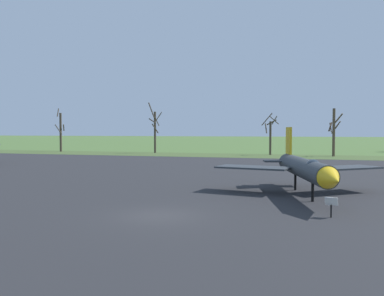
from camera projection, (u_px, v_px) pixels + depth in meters
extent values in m
plane|color=#4C6B33|center=(159.00, 217.00, 20.90)|extent=(600.00, 600.00, 0.00)
cube|color=#28282B|center=(230.00, 179.00, 37.15)|extent=(108.70, 56.73, 0.05)
cube|color=#455A2C|center=(272.00, 156.00, 69.96)|extent=(168.70, 12.00, 0.06)
cylinder|color=#33383D|center=(303.00, 168.00, 27.40)|extent=(4.14, 11.09, 1.29)
cone|color=yellow|center=(333.00, 180.00, 20.93)|extent=(1.61, 2.05, 1.18)
cylinder|color=black|center=(286.00, 162.00, 33.21)|extent=(1.05, 0.92, 0.90)
ellipsoid|color=#19232D|center=(313.00, 166.00, 24.91)|extent=(0.84, 1.58, 0.79)
cube|color=#33383D|center=(253.00, 167.00, 28.98)|extent=(5.25, 3.06, 0.12)
cube|color=#33383D|center=(344.00, 168.00, 28.76)|extent=(5.22, 4.89, 0.12)
cube|color=yellow|center=(289.00, 141.00, 32.31)|extent=(0.58, 1.64, 2.09)
cube|color=#33383D|center=(275.00, 161.00, 32.39)|extent=(1.89, 1.58, 0.12)
cube|color=#33383D|center=(303.00, 161.00, 32.32)|extent=(1.89, 1.58, 0.12)
cylinder|color=black|center=(313.00, 192.00, 25.00)|extent=(0.17, 0.17, 1.20)
cylinder|color=black|center=(295.00, 182.00, 29.89)|extent=(0.17, 0.17, 1.20)
cylinder|color=black|center=(331.00, 212.00, 20.42)|extent=(0.08, 0.08, 0.67)
cube|color=white|center=(331.00, 201.00, 20.40)|extent=(0.64, 0.33, 0.42)
cylinder|color=#42382D|center=(61.00, 132.00, 85.38)|extent=(0.45, 0.45, 7.95)
cylinder|color=#42382D|center=(64.00, 128.00, 85.48)|extent=(0.89, 1.29, 1.35)
cylinder|color=#42382D|center=(58.00, 129.00, 84.63)|extent=(1.67, 0.20, 2.05)
cylinder|color=#42382D|center=(58.00, 113.00, 85.20)|extent=(0.55, 1.17, 1.71)
cylinder|color=#42382D|center=(155.00, 132.00, 80.24)|extent=(0.41, 0.41, 7.95)
cylinder|color=#42382D|center=(152.00, 121.00, 79.47)|extent=(1.69, 0.61, 1.07)
cylinder|color=#42382D|center=(157.00, 122.00, 79.82)|extent=(0.57, 1.18, 1.67)
cylinder|color=#42382D|center=(158.00, 118.00, 80.88)|extent=(1.91, 0.73, 2.19)
cylinder|color=#42382D|center=(155.00, 129.00, 79.63)|extent=(1.29, 0.79, 1.90)
cylinder|color=#42382D|center=(151.00, 110.00, 79.48)|extent=(1.76, 1.12, 3.00)
cylinder|color=#42382D|center=(270.00, 138.00, 73.55)|extent=(0.39, 0.39, 5.96)
cylinder|color=#42382D|center=(266.00, 128.00, 73.50)|extent=(0.63, 1.68, 1.79)
cylinder|color=#42382D|center=(267.00, 119.00, 74.40)|extent=(1.84, 1.63, 2.31)
cylinder|color=#42382D|center=(274.00, 120.00, 73.69)|extent=(1.13, 1.44, 1.52)
cylinder|color=#42382D|center=(274.00, 120.00, 72.54)|extent=(1.58, 1.54, 1.49)
cylinder|color=#42382D|center=(272.00, 122.00, 74.18)|extent=(1.76, 0.45, 1.03)
cylinder|color=brown|center=(334.00, 133.00, 69.23)|extent=(0.46, 0.46, 8.00)
cylinder|color=brown|center=(338.00, 119.00, 69.54)|extent=(1.53, 1.65, 1.83)
cylinder|color=brown|center=(335.00, 129.00, 69.65)|extent=(1.30, 0.69, 1.69)
cylinder|color=brown|center=(331.00, 127.00, 69.25)|extent=(0.43, 1.21, 1.56)
cylinder|color=brown|center=(337.00, 125.00, 69.45)|extent=(1.10, 1.33, 1.40)
cylinder|color=brown|center=(330.00, 127.00, 69.58)|extent=(0.75, 1.37, 1.58)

